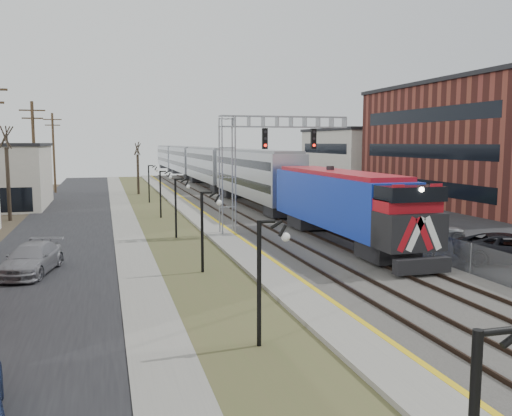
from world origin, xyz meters
name	(u,v)px	position (x,y,z in m)	size (l,w,h in m)	color
street_west	(64,227)	(-11.50, 35.00, 0.02)	(7.00, 120.00, 0.04)	black
sidewalk	(126,225)	(-7.00, 35.00, 0.04)	(2.00, 120.00, 0.08)	gray
grass_median	(165,223)	(-4.00, 35.00, 0.03)	(4.00, 120.00, 0.06)	#4B512B
platform	(202,221)	(-1.00, 35.00, 0.12)	(2.00, 120.00, 0.24)	gray
ballast_bed	(262,218)	(4.00, 35.00, 0.10)	(8.00, 120.00, 0.20)	#595651
parking_lot	(392,214)	(16.00, 35.00, 0.02)	(16.00, 120.00, 0.04)	black
platform_edge	(213,219)	(-0.12, 35.00, 0.24)	(0.24, 120.00, 0.01)	gold
track_near	(239,217)	(2.00, 35.00, 0.28)	(1.58, 120.00, 0.15)	#2D2119
track_far	(279,216)	(5.50, 35.00, 0.28)	(1.58, 120.00, 0.15)	#2D2119
train	(205,166)	(5.50, 69.78, 2.94)	(3.00, 108.65, 5.33)	#1634B6
signal_gantry	(252,154)	(1.22, 27.99, 5.59)	(9.00, 1.07, 8.15)	gray
lampposts	(201,232)	(-4.00, 18.29, 2.00)	(0.14, 62.14, 4.00)	black
fence	(310,208)	(8.20, 35.00, 0.80)	(0.04, 120.00, 1.60)	gray
bare_trees	(51,188)	(-12.66, 38.91, 2.70)	(12.30, 42.30, 5.95)	#382D23
car_lot_c	(511,249)	(11.93, 15.68, 0.78)	(2.59, 5.62, 1.56)	black
car_lot_d	(394,223)	(10.74, 25.56, 0.79)	(2.21, 5.44, 1.58)	navy
car_lot_e	(433,230)	(12.05, 22.90, 0.69)	(1.62, 4.03, 1.37)	gray
car_lot_f	(353,203)	(13.65, 37.99, 0.76)	(1.62, 4.64, 1.53)	#0E461E
car_street_b	(32,260)	(-11.99, 20.06, 0.72)	(2.01, 4.93, 1.43)	gray
car_lot_g	(314,197)	(12.66, 45.22, 0.65)	(1.38, 3.96, 1.31)	navy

